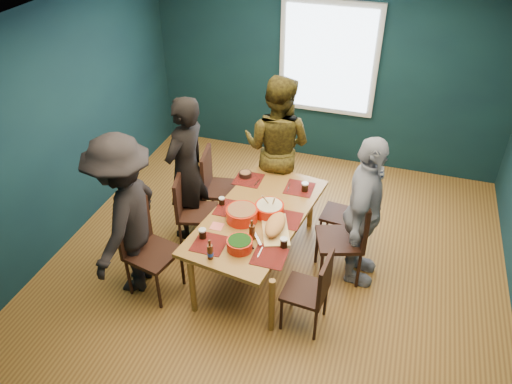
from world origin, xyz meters
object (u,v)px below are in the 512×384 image
chair_right_mid (349,232)px  chair_right_near (314,287)px  person_back (277,147)px  dining_table (258,219)px  bowl_herbs (240,244)px  bowl_dumpling (269,209)px  chair_left_far (216,182)px  chair_left_mid (189,206)px  person_near_left (125,216)px  person_far_left (186,169)px  chair_left_near (144,243)px  person_right (364,213)px  bowl_salad (242,214)px  cutting_board (275,226)px  chair_right_far (346,210)px

chair_right_mid → chair_right_near: (-0.20, -0.81, -0.08)m
chair_right_near → person_back: (-0.87, 1.78, 0.40)m
dining_table → bowl_herbs: size_ratio=7.76×
person_back → bowl_dumpling: bearing=107.4°
bowl_herbs → chair_left_far: bearing=121.2°
dining_table → person_back: bearing=103.7°
chair_right_mid → chair_left_mid: bearing=162.1°
chair_right_mid → person_near_left: (-2.14, -0.80, 0.30)m
person_far_left → chair_left_mid: bearing=37.9°
dining_table → chair_right_near: chair_right_near is taller
chair_left_near → dining_table: bearing=46.6°
person_right → bowl_salad: 1.25m
chair_left_near → person_near_left: 0.35m
person_far_left → person_near_left: (-0.21, -1.00, 0.01)m
person_near_left → cutting_board: (1.42, 0.46, -0.12)m
person_far_left → bowl_dumpling: 1.12m
bowl_dumpling → cutting_board: size_ratio=0.47×
person_back → chair_left_far: bearing=43.1°
dining_table → person_back: 1.14m
chair_left_mid → bowl_herbs: size_ratio=3.67×
chair_left_far → bowl_salad: size_ratio=2.94×
dining_table → person_near_left: person_near_left is taller
chair_right_far → person_far_left: 1.89m
chair_right_mid → person_near_left: size_ratio=0.57×
person_right → chair_left_far: bearing=78.2°
chair_left_far → chair_right_near: chair_left_far is taller
person_back → bowl_herbs: person_back is taller
person_right → chair_left_near: bearing=114.6°
person_right → bowl_dumpling: (-0.96, -0.12, -0.08)m
chair_left_far → bowl_herbs: size_ratio=3.85×
bowl_dumpling → dining_table: bearing=-164.1°
dining_table → bowl_dumpling: size_ratio=6.42×
person_near_left → bowl_salad: bearing=111.5°
bowl_herbs → bowl_salad: bearing=106.4°
chair_right_near → person_back: 2.02m
dining_table → person_right: person_right is taller
chair_left_near → cutting_board: 1.35m
chair_left_far → person_back: size_ratio=0.54×
chair_left_far → bowl_salad: 1.00m
chair_left_mid → chair_left_near: 0.80m
person_near_left → person_far_left: bearing=162.4°
chair_right_far → person_far_left: size_ratio=0.47×
dining_table → chair_left_far: size_ratio=2.01×
person_far_left → chair_right_near: bearing=72.9°
chair_right_near → person_far_left: (-1.73, 1.00, 0.37)m
chair_left_near → bowl_salad: size_ratio=3.06×
chair_right_mid → bowl_dumpling: 0.87m
dining_table → bowl_herbs: bowl_herbs is taller
chair_right_near → cutting_board: 0.74m
chair_right_near → person_far_left: 2.03m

